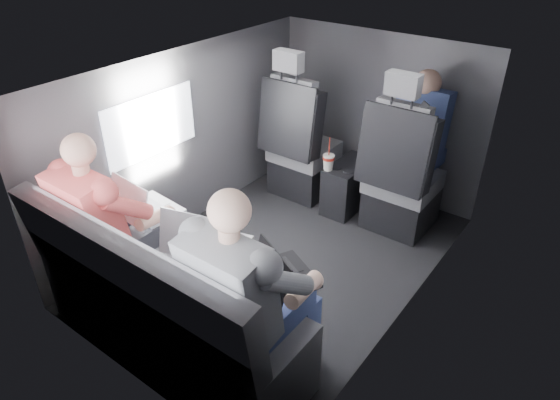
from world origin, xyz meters
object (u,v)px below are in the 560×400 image
Objects in this scene: soda_cup at (328,162)px; rear_bench at (166,311)px; laptop_black at (282,273)px; laptop_white at (144,206)px; passenger_front_right at (421,128)px; passenger_rear_left at (113,224)px; laptop_silver at (206,240)px; center_console at (348,186)px; front_seat_left at (300,151)px; front_seat_right at (400,182)px; passenger_rear_right at (250,295)px.

rear_bench is at bearing -87.18° from soda_cup.
rear_bench is at bearing -149.82° from laptop_black.
passenger_front_right is at bearing 63.22° from laptop_white.
laptop_silver is at bearing 18.73° from passenger_rear_left.
soda_cup is at bearing 113.39° from laptop_black.
passenger_rear_left is (-1.03, -0.22, -0.01)m from laptop_black.
center_console is at bearing 75.10° from passenger_rear_left.
passenger_rear_left reaches higher than passenger_front_right.
laptop_silver is 0.48m from laptop_black.
front_seat_left is 3.09× the size of laptop_black.
passenger_rear_left is at bearing -117.52° from front_seat_right.
front_seat_right is 1.69× the size of passenger_front_right.
laptop_white is at bearing -105.37° from soda_cup.
laptop_black is at bearing 84.55° from passenger_rear_right.
passenger_front_right is (0.93, 1.85, 0.11)m from laptop_white.
passenger_front_right is (0.45, 2.16, 0.44)m from rear_bench.
laptop_white is (-0.48, 0.31, 0.33)m from rear_bench.
passenger_front_right is at bearing 16.03° from front_seat_left.
front_seat_right reaches higher than rear_bench.
laptop_white is at bearing -120.45° from front_seat_right.
laptop_silver is 1.03× the size of laptop_black.
passenger_rear_right is at bearing -87.87° from front_seat_right.
passenger_rear_left reaches higher than laptop_silver.
front_seat_right is at bearing 59.55° from laptop_white.
laptop_black is (0.62, -1.44, 0.16)m from soda_cup.
passenger_front_right reaches higher than center_console.
laptop_black is 0.22m from passenger_rear_right.
center_console is at bearing 90.00° from rear_bench.
passenger_front_right is at bearing 91.92° from passenger_rear_right.
center_console is 1.77× the size of soda_cup.
soda_cup is 0.22× the size of passenger_rear_left.
laptop_white is 1.02m from passenger_rear_right.
passenger_rear_right is (-0.02, -0.22, 0.00)m from laptop_black.
front_seat_left is at bearing 180.00° from front_seat_right.
laptop_white is (-0.93, -1.59, 0.24)m from front_seat_right.
laptop_white is at bearing 146.98° from rear_bench.
laptop_white is 2.07m from passenger_front_right.
front_seat_left is at bearing 158.27° from soda_cup.
front_seat_right is 1.61m from laptop_black.
front_seat_left is 4.66× the size of soda_cup.
front_seat_left is at bearing 88.80° from laptop_white.
front_seat_right is 3.09× the size of laptop_black.
front_seat_right is at bearing 92.13° from passenger_rear_right.
laptop_silver reaches higher than center_console.
center_console is 0.40× the size of passenger_rear_left.
rear_bench reaches higher than laptop_white.
soda_cup is 1.58m from laptop_black.
laptop_silver is at bearing -84.42° from soda_cup.
laptop_silver is at bearing -103.61° from front_seat_right.
soda_cup is at bearing 95.58° from laptop_silver.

